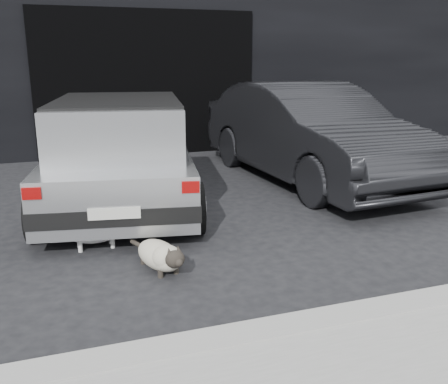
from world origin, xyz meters
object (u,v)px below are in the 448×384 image
object	(u,v)px
cat_siamese	(162,256)
cat_white	(99,230)
silver_hatchback	(120,148)
second_car	(308,133)

from	to	relation	value
cat_siamese	cat_white	distance (m)	0.87
silver_hatchback	cat_white	distance (m)	1.54
second_car	silver_hatchback	bearing A→B (deg)	-175.81
second_car	cat_siamese	xyz separation A→B (m)	(-2.74, -2.51, -0.57)
silver_hatchback	cat_white	bearing A→B (deg)	-96.97
silver_hatchback	cat_siamese	distance (m)	2.20
silver_hatchback	cat_siamese	world-z (taller)	silver_hatchback
cat_white	second_car	bearing A→B (deg)	117.58
silver_hatchback	cat_siamese	xyz separation A→B (m)	(0.03, -2.12, -0.58)
silver_hatchback	second_car	xyz separation A→B (m)	(2.77, 0.40, -0.01)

